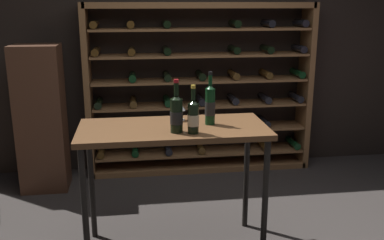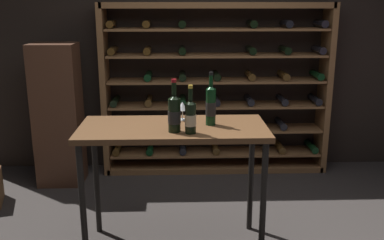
{
  "view_description": "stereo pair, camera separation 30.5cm",
  "coord_description": "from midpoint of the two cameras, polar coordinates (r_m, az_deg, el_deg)",
  "views": [
    {
      "loc": [
        -0.54,
        -2.63,
        1.81
      ],
      "look_at": [
        -0.13,
        0.29,
        1.0
      ],
      "focal_mm": 40.65,
      "sensor_mm": 36.0,
      "label": 1
    },
    {
      "loc": [
        -0.23,
        -2.66,
        1.81
      ],
      "look_at": [
        -0.13,
        0.29,
        1.0
      ],
      "focal_mm": 40.65,
      "sensor_mm": 36.0,
      "label": 2
    }
  ],
  "objects": [
    {
      "name": "back_wall",
      "position": [
        4.77,
        -3.24,
        9.54
      ],
      "size": [
        5.13,
        0.1,
        2.67
      ],
      "primitive_type": "cube",
      "color": "black",
      "rests_on": "ground"
    },
    {
      "name": "wine_rack",
      "position": [
        4.64,
        -0.8,
        3.92
      ],
      "size": [
        2.4,
        0.32,
        1.8
      ],
      "color": "brown",
      "rests_on": "ground"
    },
    {
      "name": "tasting_table",
      "position": [
        3.09,
        -5.31,
        -2.8
      ],
      "size": [
        1.33,
        0.61,
        0.96
      ],
      "color": "brown",
      "rests_on": "ground"
    },
    {
      "name": "display_cabinet",
      "position": [
        4.48,
        -21.04,
        0.09
      ],
      "size": [
        0.44,
        0.36,
        1.42
      ],
      "primitive_type": "cube",
      "color": "#4C2D1E",
      "rests_on": "ground"
    },
    {
      "name": "wine_bottle_gold_foil",
      "position": [
        3.07,
        -0.46,
        1.98
      ],
      "size": [
        0.07,
        0.07,
        0.38
      ],
      "color": "black",
      "rests_on": "tasting_table"
    },
    {
      "name": "wine_bottle_green_slim",
      "position": [
        2.87,
        -2.88,
        0.43
      ],
      "size": [
        0.08,
        0.08,
        0.33
      ],
      "color": "black",
      "rests_on": "tasting_table"
    },
    {
      "name": "wine_bottle_red_label",
      "position": [
        2.89,
        -5.07,
        0.8
      ],
      "size": [
        0.09,
        0.09,
        0.36
      ],
      "color": "black",
      "rests_on": "tasting_table"
    },
    {
      "name": "wine_glass_stemmed_center",
      "position": [
        3.19,
        -4.31,
        1.66
      ],
      "size": [
        0.08,
        0.08,
        0.14
      ],
      "color": "silver",
      "rests_on": "tasting_table"
    }
  ]
}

